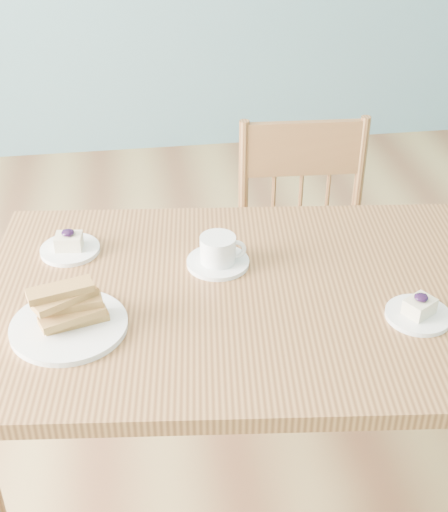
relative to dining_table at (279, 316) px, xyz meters
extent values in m
cube|color=#9B693B|center=(0.00, 0.00, 0.05)|extent=(1.41, 0.90, 0.04)
cylinder|color=#9B693B|center=(-0.57, 0.39, -0.30)|extent=(0.05, 0.05, 0.67)
cube|color=#9B693B|center=(0.19, 0.46, -0.24)|extent=(0.41, 0.39, 0.04)
cylinder|color=#9B693B|center=(0.01, 0.31, -0.45)|extent=(0.03, 0.03, 0.38)
cylinder|color=#9B693B|center=(0.35, 0.29, -0.45)|extent=(0.03, 0.03, 0.38)
cylinder|color=#9B693B|center=(0.03, 0.62, -0.45)|extent=(0.03, 0.03, 0.38)
cylinder|color=#9B693B|center=(0.37, 0.60, -0.45)|extent=(0.03, 0.03, 0.38)
cylinder|color=#9B693B|center=(0.02, 0.63, -0.01)|extent=(0.03, 0.03, 0.44)
cylinder|color=#9B693B|center=(0.38, 0.61, -0.01)|extent=(0.03, 0.03, 0.44)
cube|color=#9B693B|center=(0.20, 0.62, 0.12)|extent=(0.33, 0.04, 0.17)
cylinder|color=#9B693B|center=(0.12, 0.63, -0.09)|extent=(0.01, 0.01, 0.26)
cylinder|color=#9B693B|center=(0.20, 0.62, -0.09)|extent=(0.01, 0.01, 0.26)
cylinder|color=#9B693B|center=(0.28, 0.62, -0.09)|extent=(0.01, 0.01, 0.26)
cylinder|color=white|center=(0.26, -0.13, 0.08)|extent=(0.14, 0.14, 0.01)
cube|color=beige|center=(0.26, -0.13, 0.10)|extent=(0.08, 0.07, 0.03)
ellipsoid|color=black|center=(0.26, -0.13, 0.12)|extent=(0.03, 0.03, 0.01)
sphere|color=black|center=(0.27, -0.13, 0.12)|extent=(0.01, 0.01, 0.01)
sphere|color=black|center=(0.26, -0.13, 0.12)|extent=(0.01, 0.01, 0.01)
sphere|color=black|center=(0.27, -0.14, 0.12)|extent=(0.01, 0.01, 0.01)
cylinder|color=white|center=(-0.47, 0.23, 0.08)|extent=(0.14, 0.14, 0.01)
cube|color=beige|center=(-0.47, 0.23, 0.10)|extent=(0.07, 0.06, 0.04)
ellipsoid|color=black|center=(-0.47, 0.23, 0.12)|extent=(0.03, 0.03, 0.01)
sphere|color=black|center=(-0.46, 0.23, 0.12)|extent=(0.01, 0.01, 0.01)
sphere|color=black|center=(-0.47, 0.24, 0.12)|extent=(0.01, 0.01, 0.01)
sphere|color=black|center=(-0.46, 0.22, 0.12)|extent=(0.01, 0.01, 0.01)
cylinder|color=white|center=(-0.12, 0.13, 0.08)|extent=(0.15, 0.15, 0.01)
cylinder|color=white|center=(-0.12, 0.13, 0.11)|extent=(0.10, 0.10, 0.06)
cylinder|color=#9C6B46|center=(-0.12, 0.13, 0.14)|extent=(0.07, 0.07, 0.00)
torus|color=white|center=(-0.08, 0.12, 0.11)|extent=(0.05, 0.02, 0.05)
cylinder|color=white|center=(-0.46, -0.07, 0.08)|extent=(0.24, 0.24, 0.01)
camera|label=1|loc=(-0.31, -1.24, 1.00)|focal=50.00mm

